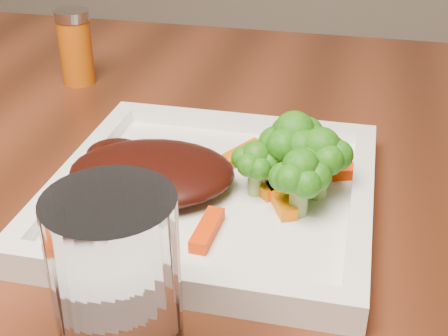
% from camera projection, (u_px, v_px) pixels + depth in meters
% --- Properties ---
extents(plate, '(0.27, 0.27, 0.01)m').
position_uv_depth(plate, '(213.00, 198.00, 0.54)').
color(plate, white).
rests_on(plate, dining_table).
extents(steak, '(0.16, 0.13, 0.03)m').
position_uv_depth(steak, '(152.00, 172.00, 0.54)').
color(steak, '#320A07').
rests_on(steak, plate).
extents(broccoli_0, '(0.07, 0.07, 0.07)m').
position_uv_depth(broccoli_0, '(293.00, 150.00, 0.53)').
color(broccoli_0, '#246611').
rests_on(broccoli_0, plate).
extents(broccoli_1, '(0.06, 0.06, 0.06)m').
position_uv_depth(broccoli_1, '(320.00, 163.00, 0.52)').
color(broccoli_1, '#2A7513').
rests_on(broccoli_1, plate).
extents(broccoli_2, '(0.07, 0.07, 0.06)m').
position_uv_depth(broccoli_2, '(300.00, 182.00, 0.50)').
color(broccoli_2, '#2B6A11').
rests_on(broccoli_2, plate).
extents(broccoli_3, '(0.05, 0.05, 0.06)m').
position_uv_depth(broccoli_3, '(256.00, 162.00, 0.52)').
color(broccoli_3, '#116410').
rests_on(broccoli_3, plate).
extents(carrot_2, '(0.02, 0.05, 0.01)m').
position_uv_depth(carrot_2, '(207.00, 230.00, 0.48)').
color(carrot_2, red).
rests_on(carrot_2, plate).
extents(carrot_3, '(0.06, 0.03, 0.01)m').
position_uv_depth(carrot_3, '(335.00, 172.00, 0.56)').
color(carrot_3, '#EA3903').
rests_on(carrot_3, plate).
extents(carrot_4, '(0.04, 0.06, 0.01)m').
position_uv_depth(carrot_4, '(242.00, 154.00, 0.59)').
color(carrot_4, '#D35F03').
rests_on(carrot_4, plate).
extents(carrot_5, '(0.03, 0.05, 0.01)m').
position_uv_depth(carrot_5, '(281.00, 199.00, 0.52)').
color(carrot_5, orange).
rests_on(carrot_5, plate).
extents(carrot_6, '(0.05, 0.05, 0.01)m').
position_uv_depth(carrot_6, '(289.00, 185.00, 0.54)').
color(carrot_6, '#DB6803').
rests_on(carrot_6, plate).
extents(spice_shaker, '(0.04, 0.04, 0.09)m').
position_uv_depth(spice_shaker, '(76.00, 47.00, 0.77)').
color(spice_shaker, '#B7500A').
rests_on(spice_shaker, dining_table).
extents(drinking_glass, '(0.08, 0.08, 0.12)m').
position_uv_depth(drinking_glass, '(117.00, 287.00, 0.36)').
color(drinking_glass, silver).
rests_on(drinking_glass, dining_table).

